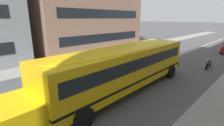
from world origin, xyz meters
name	(u,v)px	position (x,y,z in m)	size (l,w,h in m)	color
ground_plane	(60,99)	(0.00, 0.00, 0.00)	(400.00, 400.00, 0.00)	#4C4C4F
sidewalk_far	(18,72)	(0.00, 7.27, 0.01)	(120.00, 3.00, 0.01)	gray
lane_centreline	(60,99)	(0.00, 0.00, 0.00)	(110.00, 0.16, 0.01)	silver
school_bus	(122,65)	(3.37, -1.80, 1.75)	(13.20, 3.13, 2.94)	yellow
parked_car_dark_blue_mid_block	(151,44)	(17.38, 4.65, 0.84)	(3.97, 2.01, 1.64)	navy
motorcycle_near_kerb	(209,64)	(12.95, -4.34, 0.43)	(2.00, 0.56, 0.94)	black
apartment_block_far_centre	(84,4)	(11.98, 13.44, 6.65)	(16.80, 9.39, 13.30)	#93705B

